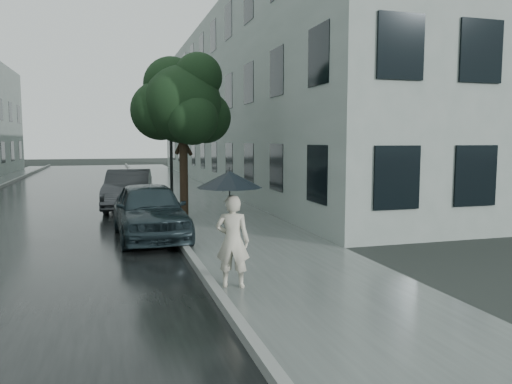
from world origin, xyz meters
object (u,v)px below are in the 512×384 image
object	(u,v)px
street_tree	(182,104)
car_near	(150,210)
pedestrian	(233,241)
lamp_post	(167,132)
car_far	(129,189)

from	to	relation	value
street_tree	car_near	world-z (taller)	street_tree
pedestrian	lamp_post	size ratio (longest dim) A/B	0.32
street_tree	car_far	bearing A→B (deg)	122.59
lamp_post	car_far	bearing A→B (deg)	-116.70
street_tree	car_far	distance (m)	4.19
car_near	pedestrian	bearing A→B (deg)	-80.74
lamp_post	car_near	xyz separation A→B (m)	(-1.28, -7.30, -2.09)
pedestrian	car_near	distance (m)	4.84
car_near	street_tree	bearing A→B (deg)	64.95
pedestrian	lamp_post	world-z (taller)	lamp_post
lamp_post	car_far	world-z (taller)	lamp_post
pedestrian	street_tree	bearing A→B (deg)	-70.23
street_tree	car_near	bearing A→B (deg)	-112.38
lamp_post	car_near	size ratio (longest dim) A/B	1.17
lamp_post	car_far	xyz separation A→B (m)	(-1.58, -1.56, -2.09)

